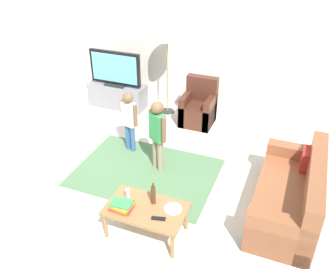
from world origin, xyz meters
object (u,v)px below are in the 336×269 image
child_near_tv (129,117)px  book_stack (122,205)px  armchair (199,109)px  child_center (157,130)px  bottle (153,195)px  floor_lamp (167,38)px  soda_can (128,193)px  plate (173,209)px  couch (293,197)px  tv (115,69)px  coffee_table (146,211)px  tv_remote (158,218)px  tv_stand (118,96)px

child_near_tv → book_stack: bearing=-66.0°
armchair → child_near_tv: bearing=-120.1°
child_near_tv → child_center: size_ratio=0.91×
child_near_tv → bottle: 1.91m
floor_lamp → soda_can: 3.38m
armchair → plate: (0.59, -2.93, 0.13)m
couch → armchair: (-1.95, 1.99, 0.01)m
child_near_tv → floor_lamp: bearing=87.7°
floor_lamp → child_near_tv: size_ratio=1.65×
couch → soda_can: (-1.98, -0.95, 0.19)m
armchair → child_center: child_center is taller
armchair → plate: size_ratio=4.09×
tv → child_center: size_ratio=0.92×
book_stack → plate: book_stack is taller
couch → plate: couch is taller
child_center → coffee_table: 1.44m
tv → floor_lamp: floor_lamp is taller
child_center → coffee_table: bearing=-72.8°
child_center → tv_remote: (0.63, -1.46, -0.29)m
tv → child_center: tv is taller
child_near_tv → child_center: bearing=-26.7°
soda_can → plate: soda_can is taller
book_stack → bottle: bearing=35.6°
armchair → tv_remote: (0.49, -3.15, 0.13)m
tv → couch: size_ratio=0.61×
armchair → coffee_table: (0.27, -3.03, 0.07)m
tv_stand → soda_can: soda_can is taller
tv_stand → book_stack: (1.80, -3.19, 0.22)m
couch → tv_remote: couch is taller
couch → coffee_table: couch is taller
tv → tv_remote: bearing=-54.1°
tv → book_stack: (1.80, -3.16, -0.38)m
couch → tv_remote: size_ratio=10.59×
child_center → coffee_table: size_ratio=1.19×
couch → child_center: child_center is taller
child_center → bottle: child_center is taller
floor_lamp → child_near_tv: (-0.06, -1.56, -0.89)m
bottle → plate: size_ratio=1.43×
plate → book_stack: bearing=-160.4°
couch → book_stack: 2.28m
bottle → plate: bottle is taller
floor_lamp → armchair: bearing=-14.7°
tv → coffee_table: bearing=-55.8°
tv_stand → child_center: bearing=-46.2°
tv → child_near_tv: tv is taller
tv → coffee_table: tv is taller
armchair → tv: bearing=179.4°
child_center → book_stack: 1.48m
book_stack → child_center: bearing=95.4°
tv → tv_stand: bearing=90.0°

